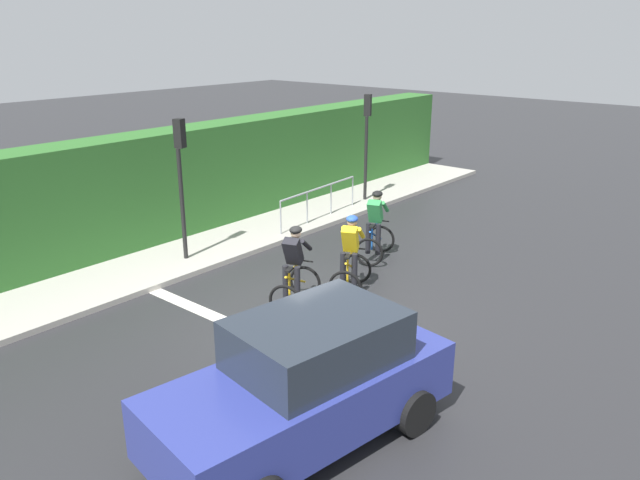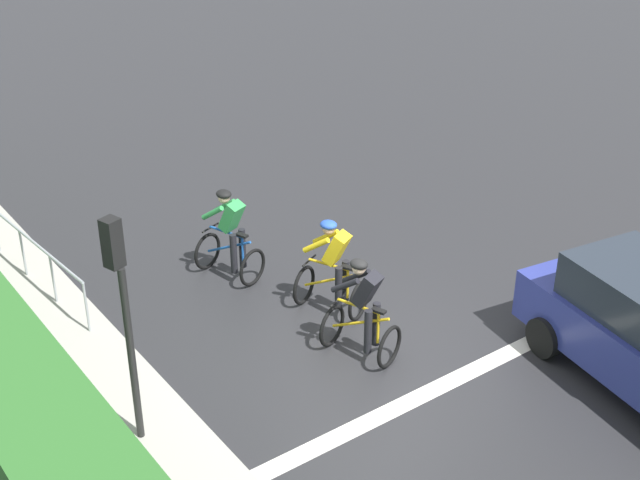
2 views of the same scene
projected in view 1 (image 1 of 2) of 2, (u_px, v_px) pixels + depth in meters
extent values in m
plane|color=#28282B|center=(296.00, 312.00, 12.01)|extent=(80.00, 80.00, 0.00)
cube|color=#ADA89E|center=(224.00, 237.00, 16.10)|extent=(2.80, 22.57, 0.12)
cube|color=tan|center=(201.00, 221.00, 16.56)|extent=(0.44, 22.57, 0.63)
cube|color=#2D6628|center=(192.00, 180.00, 16.40)|extent=(1.10, 22.57, 2.80)
cube|color=silver|center=(253.00, 333.00, 11.17)|extent=(7.00, 0.30, 0.01)
torus|color=black|center=(381.00, 239.00, 15.11)|extent=(0.66, 0.28, 0.68)
torus|color=black|center=(369.00, 252.00, 14.21)|extent=(0.66, 0.28, 0.68)
cylinder|color=#1E59B2|center=(376.00, 236.00, 14.58)|extent=(0.37, 0.95, 0.51)
cylinder|color=#1E59B2|center=(372.00, 238.00, 14.30)|extent=(0.04, 0.04, 0.55)
cylinder|color=#1E59B2|center=(376.00, 224.00, 14.54)|extent=(0.28, 0.69, 0.04)
cube|color=black|center=(372.00, 226.00, 14.21)|extent=(0.17, 0.24, 0.04)
cylinder|color=black|center=(381.00, 221.00, 14.86)|extent=(0.41, 0.17, 0.03)
cube|color=green|center=(375.00, 211.00, 14.29)|extent=(0.42, 0.49, 0.57)
sphere|color=beige|center=(377.00, 197.00, 14.32)|extent=(0.20, 0.20, 0.20)
ellipsoid|color=black|center=(377.00, 194.00, 14.30)|extent=(0.32, 0.34, 0.14)
cylinder|color=black|center=(368.00, 238.00, 14.45)|extent=(0.12, 0.12, 0.74)
cylinder|color=black|center=(378.00, 239.00, 14.37)|extent=(0.12, 0.12, 0.74)
cylinder|color=green|center=(372.00, 205.00, 14.58)|extent=(0.24, 0.48, 0.37)
cylinder|color=green|center=(385.00, 207.00, 14.47)|extent=(0.24, 0.48, 0.37)
torus|color=black|center=(356.00, 269.00, 13.25)|extent=(0.64, 0.34, 0.68)
torus|color=black|center=(345.00, 287.00, 12.32)|extent=(0.64, 0.34, 0.68)
cylinder|color=gold|center=(351.00, 266.00, 12.71)|extent=(0.46, 0.91, 0.51)
cylinder|color=gold|center=(348.00, 270.00, 12.42)|extent=(0.04, 0.04, 0.55)
cylinder|color=gold|center=(352.00, 253.00, 12.67)|extent=(0.34, 0.67, 0.04)
cube|color=black|center=(348.00, 257.00, 12.33)|extent=(0.18, 0.24, 0.04)
cylinder|color=black|center=(355.00, 248.00, 13.00)|extent=(0.39, 0.21, 0.03)
cube|color=yellow|center=(350.00, 239.00, 12.41)|extent=(0.45, 0.50, 0.57)
sphere|color=tan|center=(352.00, 222.00, 12.45)|extent=(0.20, 0.20, 0.20)
ellipsoid|color=#264CB2|center=(352.00, 219.00, 12.43)|extent=(0.34, 0.36, 0.14)
cylinder|color=black|center=(343.00, 270.00, 12.56)|extent=(0.12, 0.12, 0.74)
cylinder|color=black|center=(354.00, 271.00, 12.50)|extent=(0.12, 0.12, 0.74)
cylinder|color=yellow|center=(346.00, 232.00, 12.70)|extent=(0.28, 0.47, 0.37)
cylinder|color=yellow|center=(361.00, 233.00, 12.62)|extent=(0.28, 0.47, 0.37)
torus|color=black|center=(305.00, 282.00, 12.57)|extent=(0.66, 0.29, 0.68)
torus|color=black|center=(285.00, 302.00, 11.66)|extent=(0.66, 0.29, 0.68)
cylinder|color=gold|center=(295.00, 280.00, 12.03)|extent=(0.39, 0.94, 0.51)
cylinder|color=gold|center=(289.00, 284.00, 11.75)|extent=(0.04, 0.04, 0.55)
cylinder|color=gold|center=(296.00, 265.00, 11.99)|extent=(0.29, 0.68, 0.04)
cube|color=black|center=(289.00, 270.00, 11.66)|extent=(0.17, 0.24, 0.04)
cylinder|color=black|center=(303.00, 261.00, 12.31)|extent=(0.40, 0.18, 0.03)
cube|color=black|center=(293.00, 251.00, 11.74)|extent=(0.42, 0.49, 0.57)
sphere|color=beige|center=(296.00, 233.00, 11.78)|extent=(0.20, 0.20, 0.20)
ellipsoid|color=black|center=(296.00, 230.00, 11.75)|extent=(0.32, 0.35, 0.14)
cylinder|color=black|center=(286.00, 283.00, 11.90)|extent=(0.12, 0.12, 0.74)
cylinder|color=black|center=(297.00, 285.00, 11.82)|extent=(0.12, 0.12, 0.74)
cylinder|color=black|center=(291.00, 243.00, 12.03)|extent=(0.25, 0.48, 0.37)
cylinder|color=black|center=(306.00, 245.00, 11.93)|extent=(0.25, 0.48, 0.37)
cube|color=navy|center=(303.00, 396.00, 8.03)|extent=(2.30, 4.31, 0.80)
cube|color=#262D38|center=(317.00, 340.00, 7.95)|extent=(1.80, 2.33, 0.66)
cylinder|color=black|center=(185.00, 431.00, 7.96)|extent=(0.31, 0.67, 0.64)
cylinder|color=black|center=(415.00, 412.00, 8.35)|extent=(0.31, 0.67, 0.64)
cylinder|color=black|center=(332.00, 364.00, 9.54)|extent=(0.31, 0.67, 0.64)
cube|color=#EAEACC|center=(139.00, 434.00, 7.12)|extent=(0.29, 0.12, 0.16)
cylinder|color=black|center=(182.00, 207.00, 14.10)|extent=(0.10, 0.10, 2.70)
cube|color=black|center=(180.00, 133.00, 13.65)|extent=(0.25, 0.25, 0.64)
sphere|color=red|center=(182.00, 123.00, 13.68)|extent=(0.11, 0.11, 0.11)
sphere|color=orange|center=(182.00, 133.00, 13.74)|extent=(0.11, 0.11, 0.11)
sphere|color=green|center=(183.00, 142.00, 13.81)|extent=(0.11, 0.11, 0.11)
cylinder|color=black|center=(366.00, 161.00, 19.06)|extent=(0.10, 0.10, 2.70)
cube|color=black|center=(368.00, 105.00, 18.61)|extent=(0.26, 0.26, 0.64)
sphere|color=red|center=(369.00, 98.00, 18.64)|extent=(0.11, 0.11, 0.11)
sphere|color=orange|center=(369.00, 105.00, 18.70)|extent=(0.11, 0.11, 0.11)
sphere|color=green|center=(368.00, 111.00, 18.77)|extent=(0.11, 0.11, 0.11)
cylinder|color=#999EA3|center=(319.00, 188.00, 17.23)|extent=(0.33, 3.43, 0.05)
cylinder|color=#999EA3|center=(281.00, 220.00, 16.07)|extent=(0.04, 0.04, 1.00)
cylinder|color=#999EA3|center=(307.00, 210.00, 16.95)|extent=(0.04, 0.04, 1.00)
cylinder|color=#999EA3|center=(331.00, 201.00, 17.83)|extent=(0.04, 0.04, 1.00)
cylinder|color=#999EA3|center=(353.00, 193.00, 18.71)|extent=(0.04, 0.04, 1.00)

